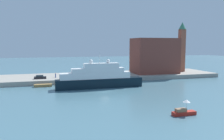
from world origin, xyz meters
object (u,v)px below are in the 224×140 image
object	(u,v)px
work_barge	(43,85)
parked_car	(40,77)
harbor_building	(154,56)
person_figure	(56,75)
bell_tower	(182,45)
mooring_bollard	(108,77)
large_yacht	(99,78)
small_motorboat	(184,111)

from	to	relation	value
work_barge	parked_car	distance (m)	7.94
work_barge	parked_car	bearing A→B (deg)	97.58
harbor_building	person_figure	distance (m)	42.81
work_barge	bell_tower	world-z (taller)	bell_tower
harbor_building	parked_car	distance (m)	48.43
person_figure	mooring_bollard	xyz separation A→B (m)	(18.99, -5.43, -0.47)
large_yacht	harbor_building	distance (m)	35.49
large_yacht	small_motorboat	size ratio (longest dim) A/B	5.76
harbor_building	parked_car	xyz separation A→B (m)	(-47.77, -3.81, -6.98)
bell_tower	parked_car	size ratio (longest dim) A/B	5.29
work_barge	parked_car	size ratio (longest dim) A/B	1.35
small_motorboat	bell_tower	bearing A→B (deg)	57.21
work_barge	parked_car	xyz separation A→B (m)	(-1.02, 7.66, 1.79)
person_figure	mooring_bollard	bearing A→B (deg)	-15.96
bell_tower	harbor_building	bearing A→B (deg)	-172.67
large_yacht	harbor_building	xyz separation A→B (m)	(29.45, 18.89, 5.96)
person_figure	mooring_bollard	size ratio (longest dim) A/B	2.50
large_yacht	harbor_building	size ratio (longest dim) A/B	1.50
work_barge	parked_car	world-z (taller)	parked_car
work_barge	person_figure	size ratio (longest dim) A/B	3.21
large_yacht	mooring_bollard	size ratio (longest dim) A/B	39.54
small_motorboat	person_figure	size ratio (longest dim) A/B	2.74
bell_tower	person_figure	distance (m)	58.22
bell_tower	mooring_bollard	size ratio (longest dim) A/B	31.55
work_barge	person_figure	world-z (taller)	person_figure
large_yacht	person_figure	world-z (taller)	large_yacht
small_motorboat	work_barge	size ratio (longest dim) A/B	0.85
large_yacht	person_figure	bearing A→B (deg)	127.83
large_yacht	harbor_building	bearing A→B (deg)	32.67
small_motorboat	mooring_bollard	size ratio (longest dim) A/B	6.86
large_yacht	person_figure	xyz separation A→B (m)	(-12.75, 16.42, -0.76)
bell_tower	parked_car	distance (m)	63.83
harbor_building	bell_tower	size ratio (longest dim) A/B	0.83
large_yacht	work_barge	size ratio (longest dim) A/B	4.92
small_motorboat	person_figure	distance (m)	54.26
small_motorboat	harbor_building	xyz separation A→B (m)	(19.92, 51.91, 8.32)
small_motorboat	parked_car	xyz separation A→B (m)	(-27.85, 48.10, 1.35)
large_yacht	work_barge	distance (m)	19.03
large_yacht	parked_car	xyz separation A→B (m)	(-18.32, 15.07, -1.01)
mooring_bollard	harbor_building	bearing A→B (deg)	18.77
harbor_building	person_figure	xyz separation A→B (m)	(-42.21, -2.46, -6.72)
large_yacht	harbor_building	world-z (taller)	harbor_building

